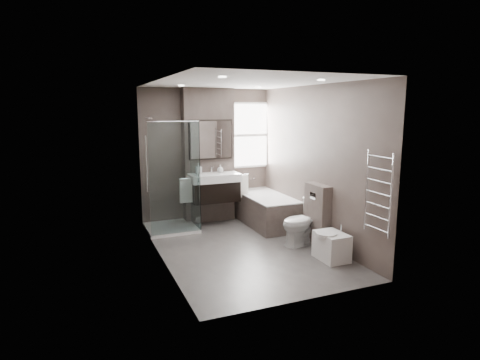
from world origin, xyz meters
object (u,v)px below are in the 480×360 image
vanity (214,187)px  bathtub (266,208)px  toilet (302,222)px  bidet (331,246)px

vanity → bathtub: size_ratio=0.59×
vanity → toilet: (0.97, -1.61, -0.36)m
vanity → bidet: bearing=-66.8°
bathtub → toilet: size_ratio=2.11×
toilet → bidet: bearing=-10.4°
bathtub → vanity: bearing=160.6°
vanity → toilet: size_ratio=1.25×
bathtub → toilet: bearing=-88.0°
vanity → bathtub: bearing=-19.4°
bathtub → bidet: bearing=-87.5°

